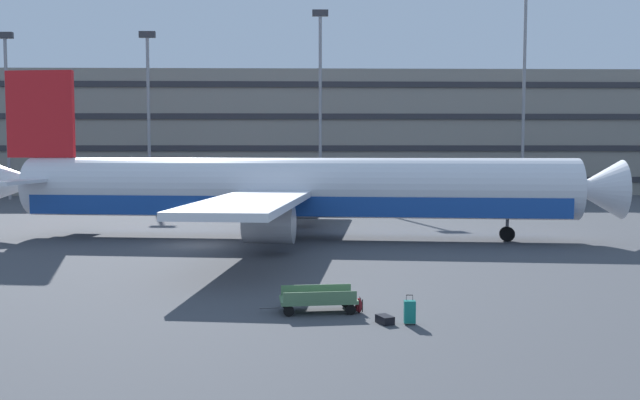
{
  "coord_description": "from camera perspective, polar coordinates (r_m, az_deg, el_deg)",
  "views": [
    {
      "loc": [
        6.18,
        -39.41,
        5.51
      ],
      "look_at": [
        6.9,
        -5.12,
        3.0
      ],
      "focal_mm": 37.92,
      "sensor_mm": 36.0,
      "label": 1
    }
  ],
  "objects": [
    {
      "name": "light_mast_center_right",
      "position": [
        77.44,
        0.02,
        9.24
      ],
      "size": [
        1.8,
        0.5,
        21.3
      ],
      "color": "gray",
      "rests_on": "ground_plane"
    },
    {
      "name": "backpack_large",
      "position": [
        23.27,
        3.28,
        -8.89
      ],
      "size": [
        0.31,
        0.37,
        0.56
      ],
      "color": "maroon",
      "rests_on": "ground_plane"
    },
    {
      "name": "ground_plane",
      "position": [
        40.27,
        -10.05,
        -3.74
      ],
      "size": [
        600.0,
        600.0,
        0.0
      ],
      "primitive_type": "plane",
      "color": "#424449"
    },
    {
      "name": "baggage_cart",
      "position": [
        23.33,
        -0.18,
        -8.4
      ],
      "size": [
        3.35,
        1.54,
        0.82
      ],
      "color": "#4C724C",
      "rests_on": "ground_plane"
    },
    {
      "name": "terminal_structure",
      "position": [
        91.82,
        -5.09,
        5.56
      ],
      "size": [
        167.72,
        17.54,
        15.5
      ],
      "color": "gray",
      "rests_on": "ground_plane"
    },
    {
      "name": "suitcase_red",
      "position": [
        21.97,
        5.5,
        -10.01
      ],
      "size": [
        0.6,
        0.72,
        0.26
      ],
      "color": "black",
      "rests_on": "ground_plane"
    },
    {
      "name": "airliner",
      "position": [
        42.24,
        -2.69,
        0.8
      ],
      "size": [
        40.41,
        32.79,
        10.64
      ],
      "color": "silver",
      "rests_on": "ground_plane"
    },
    {
      "name": "light_mast_left",
      "position": [
        84.3,
        -24.91,
        7.53
      ],
      "size": [
        1.8,
        0.5,
        18.71
      ],
      "color": "gray",
      "rests_on": "ground_plane"
    },
    {
      "name": "light_mast_center_left",
      "position": [
        79.34,
        -14.28,
        8.07
      ],
      "size": [
        1.8,
        0.5,
        18.85
      ],
      "color": "gray",
      "rests_on": "ground_plane"
    },
    {
      "name": "suitcase_silver",
      "position": [
        21.9,
        7.57,
        -9.33
      ],
      "size": [
        0.38,
        0.27,
        0.94
      ],
      "color": "#147266",
      "rests_on": "ground_plane"
    },
    {
      "name": "light_mast_right",
      "position": [
        81.47,
        16.85,
        9.84
      ],
      "size": [
        1.8,
        0.5,
        24.13
      ],
      "color": "gray",
      "rests_on": "ground_plane"
    }
  ]
}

